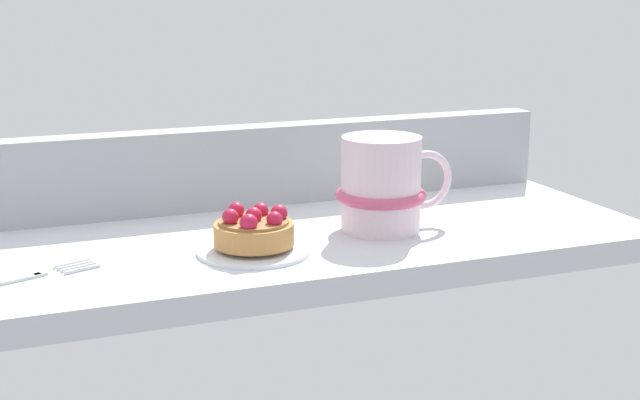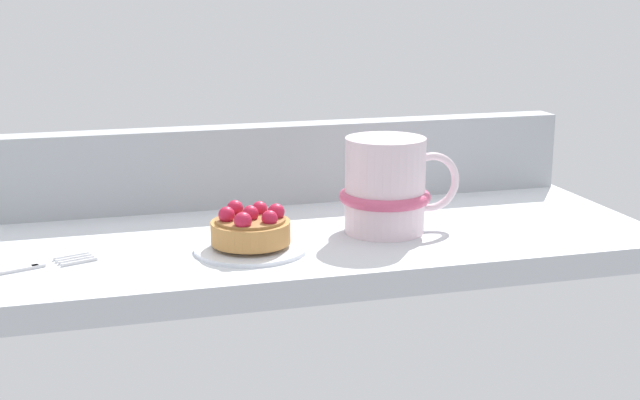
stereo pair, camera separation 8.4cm
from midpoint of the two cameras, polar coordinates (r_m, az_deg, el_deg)
ground_plane at (r=93.67cm, az=-5.59°, el=-3.02°), size 79.29×30.13×2.64cm
window_rail_back at (r=104.60cm, az=-7.65°, el=2.10°), size 77.70×3.71×9.32cm
dessert_plate at (r=87.37cm, az=-6.99°, el=-3.14°), size 11.19×11.19×0.83cm
raspberry_tart at (r=86.82cm, az=-7.02°, el=-1.93°), size 7.80×7.80×3.81cm
coffee_mug at (r=93.51cm, az=1.47°, el=0.93°), size 13.20×9.63×10.02cm
dessert_fork at (r=84.19cm, az=-22.28°, el=-4.84°), size 17.17×7.33×0.60cm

